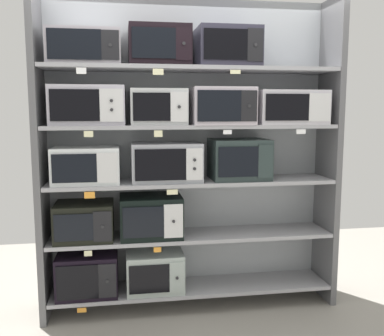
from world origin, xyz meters
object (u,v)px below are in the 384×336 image
Objects in this scene: microwave_3 at (151,216)px; microwave_7 at (88,105)px; microwave_5 at (166,162)px; microwave_11 at (84,48)px; microwave_12 at (159,47)px; microwave_1 at (155,270)px; microwave_2 at (84,221)px; microwave_9 at (221,106)px; microwave_0 at (88,273)px; microwave_13 at (227,48)px; microwave_10 at (288,107)px; microwave_8 at (158,107)px; microwave_4 at (86,165)px; microwave_6 at (239,159)px.

microwave_7 is (-0.47, -0.00, 0.89)m from microwave_3.
microwave_11 is at bearing -179.99° from microwave_5.
microwave_11 is at bearing -179.96° from microwave_12.
microwave_2 is (-0.55, 0.00, 0.44)m from microwave_1.
microwave_12 is at bearing 179.97° from microwave_9.
microwave_9 is 1.15m from microwave_11.
microwave_11 is at bearing -0.16° from microwave_0.
microwave_12 is 0.54m from microwave_13.
microwave_0 is at bearing -179.97° from microwave_12.
microwave_12 reaches higher than microwave_11.
microwave_0 is 0.69m from microwave_3.
microwave_1 is 1.90m from microwave_13.
microwave_10 is (1.02, 0.00, 0.44)m from microwave_5.
microwave_7 is at bearing 179.99° from microwave_9.
microwave_0 is 1.03× the size of microwave_1.
microwave_0 is at bearing -179.96° from microwave_1.
microwave_8 is at bearing -0.14° from microwave_1.
microwave_2 is at bearing 180.00° from microwave_10.
microwave_13 is (1.12, -0.00, 0.92)m from microwave_4.
microwave_9 reaches higher than microwave_0.
microwave_5 is (0.13, -0.00, 0.44)m from microwave_3.
microwave_12 reaches higher than microwave_7.
microwave_13 is at bearing -0.01° from microwave_3.
microwave_8 is (0.54, 0.00, -0.01)m from microwave_7.
microwave_9 is (0.55, -0.00, 1.35)m from microwave_1.
microwave_0 is 1.73m from microwave_9.
microwave_0 is at bearing -179.78° from microwave_7.
microwave_11 is (-0.55, -0.00, 0.44)m from microwave_8.
microwave_3 is 0.97× the size of microwave_4.
microwave_12 is (-0.05, 0.00, 0.90)m from microwave_5.
microwave_10 is (1.65, 0.00, 0.45)m from microwave_4.
microwave_9 reaches higher than microwave_10.
microwave_9 is (-0.16, -0.00, 0.43)m from microwave_6.
microwave_1 is 1.81m from microwave_12.
microwave_1 is 0.86× the size of microwave_11.
microwave_11 is (-0.61, -0.00, 0.88)m from microwave_5.
microwave_6 is 0.79m from microwave_8.
microwave_6 is 0.83× the size of microwave_10.
microwave_0 is 1.05× the size of microwave_2.
microwave_2 is 1.35m from microwave_6.
microwave_13 is at bearing -0.00° from microwave_4.
microwave_8 is (-0.67, -0.00, 0.43)m from microwave_6.
microwave_6 is 1.11m from microwave_12.
microwave_1 is 0.91m from microwave_5.
microwave_9 is 0.57m from microwave_10.
microwave_7 is (-0.50, -0.00, 1.35)m from microwave_1.
microwave_9 is 1.05× the size of microwave_12.
microwave_7 reaches higher than microwave_10.
microwave_10 is at bearing 0.03° from microwave_9.
microwave_4 is 1.45m from microwave_13.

